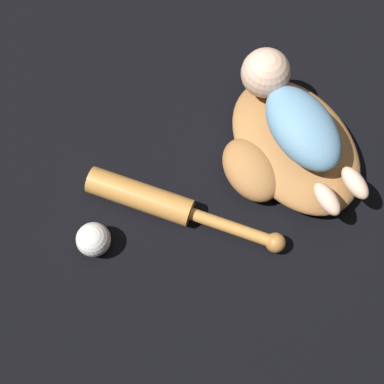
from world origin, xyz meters
The scene contains 5 objects.
ground_plane centered at (0.00, 0.00, 0.00)m, with size 6.00×6.00×0.00m, color black.
baseball_glove centered at (-0.05, 0.05, 0.04)m, with size 0.35×0.29×0.08m.
baby_figure centered at (-0.02, 0.03, 0.12)m, with size 0.37×0.13×0.10m.
baseball_bat centered at (0.00, 0.33, 0.03)m, with size 0.36×0.28×0.06m.
baseball centered at (0.01, 0.49, 0.03)m, with size 0.07×0.07×0.07m.
Camera 1 is at (-0.32, 0.47, 1.06)m, focal length 50.00 mm.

